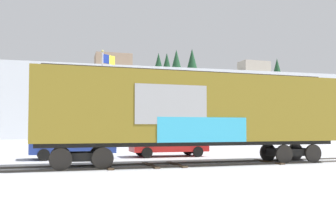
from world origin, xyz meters
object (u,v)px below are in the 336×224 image
object	(u,v)px
freight_car	(195,110)
parked_car_blue	(71,144)
parked_car_red	(167,142)
flagpole	(104,89)

from	to	relation	value
freight_car	parked_car_blue	bearing A→B (deg)	139.40
parked_car_blue	parked_car_red	size ratio (longest dim) A/B	1.03
parked_car_red	parked_car_blue	bearing A→B (deg)	-176.65
freight_car	parked_car_blue	xyz separation A→B (m)	(-5.75, 4.93, -1.76)
freight_car	parked_car_red	world-z (taller)	freight_car
parked_car_blue	parked_car_red	distance (m)	5.73
freight_car	parked_car_red	bearing A→B (deg)	90.32
freight_car	parked_car_red	xyz separation A→B (m)	(-0.03, 5.27, -1.73)
freight_car	parked_car_red	distance (m)	5.54
freight_car	flagpole	distance (m)	10.88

